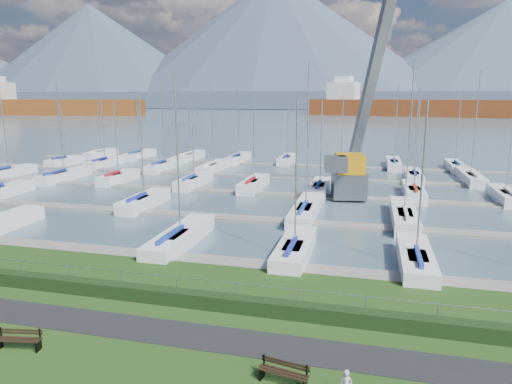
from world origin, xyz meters
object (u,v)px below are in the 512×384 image
(person, at_px, (346,382))
(crane, at_px, (356,142))
(bench_left, at_px, (19,340))
(bench_right, at_px, (284,373))

(person, xyz_separation_m, crane, (-1.02, 32.58, 4.76))
(crane, bearing_deg, bench_left, -120.06)
(bench_left, distance_m, bench_right, 10.57)
(bench_right, bearing_deg, bench_left, -167.24)
(person, height_order, crane, crane)
(person, bearing_deg, bench_right, -170.48)
(bench_left, height_order, bench_right, same)
(bench_right, distance_m, person, 2.17)
(bench_right, xyz_separation_m, person, (2.15, -0.23, 0.15))
(bench_right, height_order, person, person)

